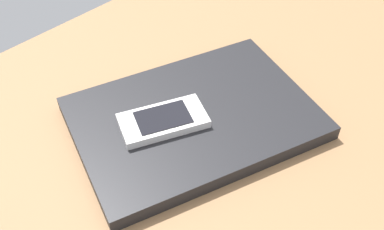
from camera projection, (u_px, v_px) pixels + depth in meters
The scene contains 3 objects.
desk_surface at pixel (218, 148), 63.25cm from camera, with size 120.00×80.00×3.00cm, color olive.
laptop_closed at pixel (192, 119), 63.56cm from camera, with size 33.14×23.24×2.22cm, color black.
cell_phone_on_laptop at pixel (163, 120), 60.99cm from camera, with size 13.13×10.33×1.32cm.
Camera 1 is at (32.27, 26.43, 49.41)cm, focal length 41.94 mm.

